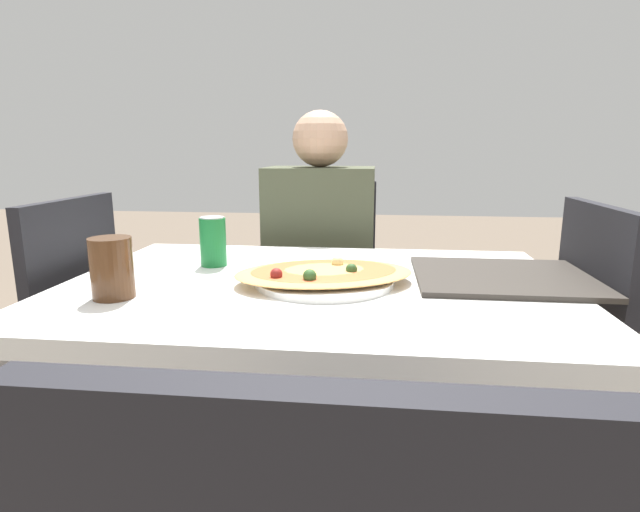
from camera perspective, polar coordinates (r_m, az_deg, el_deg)
dining_table at (r=1.15m, az=-0.50°, el=-7.05°), size 1.12×0.79×0.77m
chair_far_seated at (r=1.89m, az=0.38°, el=-4.34°), size 0.40×0.40×0.94m
chair_side_left at (r=1.55m, az=-28.94°, el=-9.77°), size 0.40×0.40×0.94m
chair_side_right at (r=1.43m, az=31.97°, el=-11.97°), size 0.40×0.40×0.94m
person_seated at (r=1.74m, az=-0.03°, el=0.08°), size 0.37×0.27×1.18m
pizza_main at (r=1.10m, az=0.47°, el=-2.19°), size 0.45×0.36×0.05m
soda_can at (r=1.29m, az=-12.12°, el=1.64°), size 0.07×0.07×0.12m
drink_glass at (r=1.07m, az=-22.68°, el=-1.27°), size 0.08×0.08×0.12m
serving_tray at (r=1.22m, az=20.11°, el=-2.25°), size 0.39×0.34×0.01m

